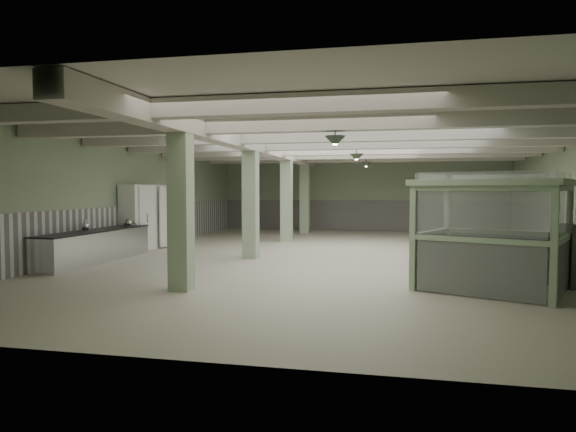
% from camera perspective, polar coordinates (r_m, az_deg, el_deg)
% --- Properties ---
extents(floor, '(20.00, 20.00, 0.00)m').
position_cam_1_polar(floor, '(15.89, 5.59, -4.46)').
color(floor, beige).
rests_on(floor, ground).
extents(ceiling, '(14.00, 20.00, 0.02)m').
position_cam_1_polar(ceiling, '(15.83, 5.66, 8.57)').
color(ceiling, beige).
rests_on(ceiling, wall_back).
extents(wall_back, '(14.00, 0.02, 3.60)m').
position_cam_1_polar(wall_back, '(25.72, 8.17, 2.39)').
color(wall_back, '#93A483').
rests_on(wall_back, floor).
extents(wall_front, '(14.00, 0.02, 3.60)m').
position_cam_1_polar(wall_front, '(5.94, -5.47, 0.49)').
color(wall_front, '#93A483').
rests_on(wall_front, floor).
extents(wall_left, '(0.02, 20.00, 3.60)m').
position_cam_1_polar(wall_left, '(17.96, -17.18, 2.04)').
color(wall_left, '#93A483').
rests_on(wall_left, floor).
extents(wainscot_left, '(0.05, 19.90, 1.50)m').
position_cam_1_polar(wainscot_left, '(17.99, -17.06, -1.30)').
color(wainscot_left, silver).
rests_on(wainscot_left, floor).
extents(wainscot_back, '(13.90, 0.05, 1.50)m').
position_cam_1_polar(wainscot_back, '(25.72, 8.15, 0.05)').
color(wainscot_back, silver).
rests_on(wainscot_back, floor).
extents(girder, '(0.45, 19.90, 0.40)m').
position_cam_1_polar(girder, '(16.29, -3.20, 7.65)').
color(girder, beige).
rests_on(girder, ceiling).
extents(beam_a, '(13.90, 0.35, 0.32)m').
position_cam_1_polar(beam_a, '(8.46, -0.27, 12.26)').
color(beam_a, beige).
rests_on(beam_a, ceiling).
extents(beam_b, '(13.90, 0.35, 0.32)m').
position_cam_1_polar(beam_b, '(10.89, 2.61, 10.18)').
color(beam_b, beige).
rests_on(beam_b, ceiling).
extents(beam_c, '(13.90, 0.35, 0.32)m').
position_cam_1_polar(beam_c, '(13.34, 4.42, 8.85)').
color(beam_c, beige).
rests_on(beam_c, ceiling).
extents(beam_d, '(13.90, 0.35, 0.32)m').
position_cam_1_polar(beam_d, '(15.81, 5.65, 7.93)').
color(beam_d, beige).
rests_on(beam_d, ceiling).
extents(beam_e, '(13.90, 0.35, 0.32)m').
position_cam_1_polar(beam_e, '(18.29, 6.55, 7.25)').
color(beam_e, beige).
rests_on(beam_e, ceiling).
extents(beam_f, '(13.90, 0.35, 0.32)m').
position_cam_1_polar(beam_f, '(20.78, 7.23, 6.73)').
color(beam_f, beige).
rests_on(beam_f, ceiling).
extents(beam_g, '(13.90, 0.35, 0.32)m').
position_cam_1_polar(beam_g, '(23.26, 7.77, 6.33)').
color(beam_g, beige).
rests_on(beam_g, ceiling).
extents(column_a, '(0.42, 0.42, 3.60)m').
position_cam_1_polar(column_a, '(10.57, -11.83, 1.54)').
color(column_a, '#A4BF99').
rests_on(column_a, floor).
extents(column_b, '(0.42, 0.42, 3.60)m').
position_cam_1_polar(column_b, '(15.27, -4.18, 2.02)').
color(column_b, '#A4BF99').
rests_on(column_b, floor).
extents(column_c, '(0.42, 0.42, 3.60)m').
position_cam_1_polar(column_c, '(20.12, -0.16, 2.26)').
color(column_c, '#A4BF99').
rests_on(column_c, floor).
extents(column_d, '(0.42, 0.42, 3.60)m').
position_cam_1_polar(column_d, '(24.04, 1.88, 2.38)').
color(column_d, '#A4BF99').
rests_on(column_d, floor).
extents(pendant_front, '(0.44, 0.44, 0.22)m').
position_cam_1_polar(pendant_front, '(10.78, 5.26, 8.27)').
color(pendant_front, '#303F2F').
rests_on(pendant_front, ceiling).
extents(pendant_mid, '(0.44, 0.44, 0.22)m').
position_cam_1_polar(pendant_mid, '(16.23, 7.61, 6.48)').
color(pendant_mid, '#303F2F').
rests_on(pendant_mid, ceiling).
extents(pendant_back, '(0.44, 0.44, 0.22)m').
position_cam_1_polar(pendant_back, '(21.22, 8.69, 5.64)').
color(pendant_back, '#303F2F').
rests_on(pendant_back, ceiling).
extents(prep_counter, '(0.82, 4.68, 0.91)m').
position_cam_1_polar(prep_counter, '(15.46, -20.57, -3.12)').
color(prep_counter, silver).
rests_on(prep_counter, floor).
extents(pitcher_near, '(0.30, 0.32, 0.32)m').
position_cam_1_polar(pitcher_near, '(15.23, -21.59, -0.97)').
color(pitcher_near, silver).
rests_on(pitcher_near, prep_counter).
extents(pitcher_far, '(0.21, 0.23, 0.24)m').
position_cam_1_polar(pitcher_far, '(16.78, -17.23, -0.68)').
color(pitcher_far, silver).
rests_on(pitcher_far, prep_counter).
extents(veg_colander, '(0.40, 0.40, 0.18)m').
position_cam_1_polar(veg_colander, '(16.99, -17.11, -0.75)').
color(veg_colander, '#3D3D42').
rests_on(veg_colander, prep_counter).
extents(orange_bowl, '(0.23, 0.23, 0.08)m').
position_cam_1_polar(orange_bowl, '(17.16, -17.09, -0.86)').
color(orange_bowl, '#B2B2B7').
rests_on(orange_bowl, prep_counter).
extents(walkin_cooler, '(0.96, 2.42, 2.22)m').
position_cam_1_polar(walkin_cooler, '(18.12, -15.54, -0.12)').
color(walkin_cooler, white).
rests_on(walkin_cooler, floor).
extents(guard_booth, '(3.51, 3.28, 2.39)m').
position_cam_1_polar(guard_booth, '(11.28, 21.80, 0.34)').
color(guard_booth, '#A4C69F').
rests_on(guard_booth, floor).
extents(filing_cabinet, '(0.50, 0.66, 1.33)m').
position_cam_1_polar(filing_cabinet, '(12.27, 29.34, -3.90)').
color(filing_cabinet, '#5A5D4D').
rests_on(filing_cabinet, floor).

